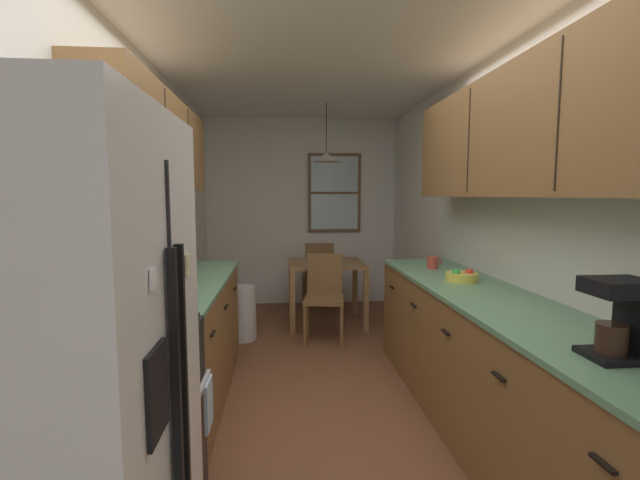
{
  "coord_description": "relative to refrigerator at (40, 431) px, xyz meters",
  "views": [
    {
      "loc": [
        -0.28,
        -2.4,
        1.51
      ],
      "look_at": [
        0.07,
        1.49,
        1.11
      ],
      "focal_mm": 24.34,
      "sensor_mm": 36.0,
      "label": 1
    }
  ],
  "objects": [
    {
      "name": "ground_plane",
      "position": [
        0.94,
        2.22,
        -0.87
      ],
      "size": [
        12.0,
        12.0,
        0.0
      ],
      "primitive_type": "plane",
      "color": "brown"
    },
    {
      "name": "wall_left",
      "position": [
        -0.41,
        2.22,
        0.4
      ],
      "size": [
        0.1,
        9.0,
        2.55
      ],
      "primitive_type": "cube",
      "color": "white",
      "rests_on": "ground"
    },
    {
      "name": "wall_right",
      "position": [
        2.29,
        2.22,
        0.4
      ],
      "size": [
        0.1,
        9.0,
        2.55
      ],
      "primitive_type": "cube",
      "color": "white",
      "rests_on": "ground"
    },
    {
      "name": "wall_back",
      "position": [
        0.94,
        4.87,
        0.4
      ],
      "size": [
        4.4,
        0.1,
        2.55
      ],
      "primitive_type": "cube",
      "color": "white",
      "rests_on": "ground"
    },
    {
      "name": "ceiling_slab",
      "position": [
        0.94,
        2.22,
        1.72
      ],
      "size": [
        4.4,
        9.0,
        0.08
      ],
      "primitive_type": "cube",
      "color": "white"
    },
    {
      "name": "refrigerator",
      "position": [
        0.0,
        0.0,
        0.0
      ],
      "size": [
        0.75,
        0.76,
        1.74
      ],
      "color": "white",
      "rests_on": "ground"
    },
    {
      "name": "stove_range",
      "position": [
        -0.05,
        0.71,
        -0.4
      ],
      "size": [
        0.66,
        0.62,
        1.1
      ],
      "color": "black",
      "rests_on": "ground"
    },
    {
      "name": "microwave_over_range",
      "position": [
        -0.17,
        0.71,
        0.84
      ],
      "size": [
        0.39,
        0.57,
        0.35
      ],
      "color": "white"
    },
    {
      "name": "counter_left",
      "position": [
        -0.06,
        1.96,
        -0.42
      ],
      "size": [
        0.64,
        1.88,
        0.9
      ],
      "color": "brown",
      "rests_on": "ground"
    },
    {
      "name": "upper_cabinets_left",
      "position": [
        -0.2,
        1.91,
        1.0
      ],
      "size": [
        0.33,
        1.96,
        0.62
      ],
      "color": "brown"
    },
    {
      "name": "counter_right",
      "position": [
        1.94,
        1.25,
        -0.42
      ],
      "size": [
        0.64,
        3.21,
        0.9
      ],
      "color": "brown",
      "rests_on": "ground"
    },
    {
      "name": "upper_cabinets_right",
      "position": [
        2.08,
        1.2,
        1.0
      ],
      "size": [
        0.33,
        2.89,
        0.75
      ],
      "color": "brown"
    },
    {
      "name": "dining_table",
      "position": [
        1.18,
        3.8,
        -0.26
      ],
      "size": [
        0.87,
        0.79,
        0.73
      ],
      "color": "olive",
      "rests_on": "ground"
    },
    {
      "name": "dining_chair_near",
      "position": [
        1.09,
        3.2,
        -0.37
      ],
      "size": [
        0.45,
        0.45,
        0.9
      ],
      "color": "brown",
      "rests_on": "ground"
    },
    {
      "name": "dining_chair_far",
      "position": [
        1.14,
        4.4,
        -0.37
      ],
      "size": [
        0.4,
        0.4,
        0.9
      ],
      "color": "brown",
      "rests_on": "ground"
    },
    {
      "name": "pendant_light",
      "position": [
        1.18,
        3.8,
        1.07
      ],
      "size": [
        0.32,
        0.32,
        0.66
      ],
      "color": "black"
    },
    {
      "name": "back_window",
      "position": [
        1.39,
        4.79,
        0.67
      ],
      "size": [
        0.73,
        0.05,
        1.08
      ],
      "color": "brown"
    },
    {
      "name": "trash_bin",
      "position": [
        0.24,
        3.31,
        -0.59
      ],
      "size": [
        0.29,
        0.29,
        0.56
      ],
      "primitive_type": "cylinder",
      "color": "silver",
      "rests_on": "ground"
    },
    {
      "name": "storage_canister",
      "position": [
        -0.06,
        1.31,
        0.11
      ],
      "size": [
        0.12,
        0.12,
        0.17
      ],
      "color": "#265999",
      "rests_on": "counter_left"
    },
    {
      "name": "dish_towel",
      "position": [
        0.3,
        0.87,
        -0.37
      ],
      "size": [
        0.02,
        0.16,
        0.24
      ],
      "primitive_type": "cube",
      "color": "silver"
    },
    {
      "name": "coffee_maker",
      "position": [
        1.94,
        0.29,
        0.19
      ],
      "size": [
        0.22,
        0.18,
        0.3
      ],
      "color": "black",
      "rests_on": "counter_right"
    },
    {
      "name": "mug_by_coffeemaker",
      "position": [
        1.92,
        2.3,
        0.08
      ],
      "size": [
        0.13,
        0.09,
        0.1
      ],
      "color": "#BF3F33",
      "rests_on": "counter_right"
    },
    {
      "name": "fruit_bowl",
      "position": [
        1.94,
        1.77,
        0.07
      ],
      "size": [
        0.23,
        0.23,
        0.09
      ],
      "color": "#E5D14C",
      "rests_on": "counter_right"
    },
    {
      "name": "table_serving_bowl",
      "position": [
        1.26,
        3.75,
        -0.11
      ],
      "size": [
        0.2,
        0.2,
        0.06
      ],
      "primitive_type": "cylinder",
      "color": "silver",
      "rests_on": "dining_table"
    }
  ]
}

